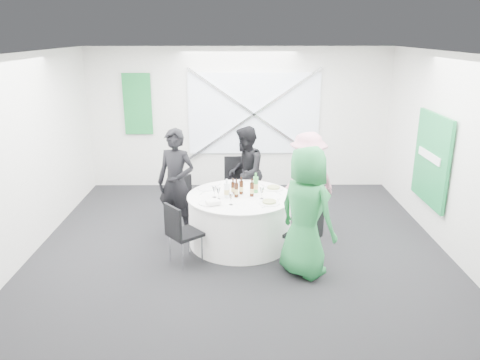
{
  "coord_description": "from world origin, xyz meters",
  "views": [
    {
      "loc": [
        -0.05,
        -6.29,
        3.07
      ],
      "look_at": [
        0.0,
        0.2,
        1.0
      ],
      "focal_mm": 35.0,
      "sensor_mm": 36.0,
      "label": 1
    }
  ],
  "objects_px": {
    "chair_back_left": "(188,198)",
    "clear_water_bottle": "(227,190)",
    "person_woman_pink": "(307,182)",
    "chair_back": "(237,181)",
    "chair_front_left": "(180,230)",
    "banquet_table": "(240,219)",
    "chair_back_right": "(303,194)",
    "person_man_back_left": "(176,183)",
    "person_man_back": "(245,173)",
    "green_water_bottle": "(256,185)",
    "chair_front_right": "(308,231)",
    "person_woman_green": "(306,212)"
  },
  "relations": [
    {
      "from": "chair_back_left",
      "to": "clear_water_bottle",
      "type": "height_order",
      "value": "clear_water_bottle"
    },
    {
      "from": "person_woman_pink",
      "to": "clear_water_bottle",
      "type": "height_order",
      "value": "person_woman_pink"
    },
    {
      "from": "chair_back",
      "to": "chair_front_left",
      "type": "relative_size",
      "value": 1.15
    },
    {
      "from": "chair_front_left",
      "to": "chair_back",
      "type": "bearing_deg",
      "value": -62.22
    },
    {
      "from": "banquet_table",
      "to": "person_woman_pink",
      "type": "height_order",
      "value": "person_woman_pink"
    },
    {
      "from": "banquet_table",
      "to": "chair_back_left",
      "type": "height_order",
      "value": "chair_back_left"
    },
    {
      "from": "chair_back_right",
      "to": "person_man_back_left",
      "type": "relative_size",
      "value": 0.58
    },
    {
      "from": "banquet_table",
      "to": "clear_water_bottle",
      "type": "xyz_separation_m",
      "value": [
        -0.19,
        -0.09,
        0.49
      ]
    },
    {
      "from": "chair_back",
      "to": "person_man_back",
      "type": "bearing_deg",
      "value": -39.59
    },
    {
      "from": "chair_back",
      "to": "green_water_bottle",
      "type": "xyz_separation_m",
      "value": [
        0.28,
        -1.05,
        0.28
      ]
    },
    {
      "from": "person_man_back_left",
      "to": "clear_water_bottle",
      "type": "bearing_deg",
      "value": -9.36
    },
    {
      "from": "chair_back",
      "to": "chair_front_right",
      "type": "xyz_separation_m",
      "value": [
        0.95,
        -1.92,
        -0.08
      ]
    },
    {
      "from": "chair_front_right",
      "to": "clear_water_bottle",
      "type": "distance_m",
      "value": 1.32
    },
    {
      "from": "clear_water_bottle",
      "to": "person_man_back",
      "type": "bearing_deg",
      "value": 76.14
    },
    {
      "from": "chair_front_right",
      "to": "person_woman_green",
      "type": "relative_size",
      "value": 0.51
    },
    {
      "from": "banquet_table",
      "to": "chair_back_left",
      "type": "distance_m",
      "value": 1.06
    },
    {
      "from": "chair_back",
      "to": "person_woman_green",
      "type": "height_order",
      "value": "person_woman_green"
    },
    {
      "from": "banquet_table",
      "to": "green_water_bottle",
      "type": "relative_size",
      "value": 5.11
    },
    {
      "from": "chair_front_left",
      "to": "person_man_back_left",
      "type": "relative_size",
      "value": 0.52
    },
    {
      "from": "chair_back_left",
      "to": "person_woman_green",
      "type": "xyz_separation_m",
      "value": [
        1.67,
        -1.59,
        0.38
      ]
    },
    {
      "from": "clear_water_bottle",
      "to": "green_water_bottle",
      "type": "bearing_deg",
      "value": 27.44
    },
    {
      "from": "chair_back_left",
      "to": "chair_front_left",
      "type": "height_order",
      "value": "chair_front_left"
    },
    {
      "from": "clear_water_bottle",
      "to": "person_man_back_left",
      "type": "bearing_deg",
      "value": 150.55
    },
    {
      "from": "chair_front_right",
      "to": "chair_back_left",
      "type": "bearing_deg",
      "value": -89.54
    },
    {
      "from": "chair_back",
      "to": "chair_back_right",
      "type": "height_order",
      "value": "chair_back"
    },
    {
      "from": "banquet_table",
      "to": "green_water_bottle",
      "type": "height_order",
      "value": "green_water_bottle"
    },
    {
      "from": "chair_front_right",
      "to": "green_water_bottle",
      "type": "height_order",
      "value": "green_water_bottle"
    },
    {
      "from": "chair_back_right",
      "to": "clear_water_bottle",
      "type": "distance_m",
      "value": 1.4
    },
    {
      "from": "chair_back",
      "to": "chair_back_right",
      "type": "bearing_deg",
      "value": -32.4
    },
    {
      "from": "chair_front_right",
      "to": "clear_water_bottle",
      "type": "xyz_separation_m",
      "value": [
        -1.1,
        0.65,
        0.36
      ]
    },
    {
      "from": "person_man_back_left",
      "to": "person_woman_green",
      "type": "distance_m",
      "value": 2.23
    },
    {
      "from": "chair_back",
      "to": "person_man_back_left",
      "type": "bearing_deg",
      "value": -140.54
    },
    {
      "from": "chair_back",
      "to": "person_man_back",
      "type": "distance_m",
      "value": 0.26
    },
    {
      "from": "person_woman_green",
      "to": "green_water_bottle",
      "type": "bearing_deg",
      "value": -12.53
    },
    {
      "from": "banquet_table",
      "to": "person_man_back",
      "type": "height_order",
      "value": "person_man_back"
    },
    {
      "from": "chair_front_left",
      "to": "person_woman_pink",
      "type": "relative_size",
      "value": 0.55
    },
    {
      "from": "chair_front_right",
      "to": "person_woman_green",
      "type": "bearing_deg",
      "value": 20.33
    },
    {
      "from": "banquet_table",
      "to": "clear_water_bottle",
      "type": "relative_size",
      "value": 5.58
    },
    {
      "from": "chair_front_left",
      "to": "green_water_bottle",
      "type": "xyz_separation_m",
      "value": [
        1.05,
        0.81,
        0.37
      ]
    },
    {
      "from": "chair_back_left",
      "to": "green_water_bottle",
      "type": "distance_m",
      "value": 1.25
    },
    {
      "from": "person_man_back_left",
      "to": "person_woman_green",
      "type": "bearing_deg",
      "value": -15.34
    },
    {
      "from": "chair_back_left",
      "to": "clear_water_bottle",
      "type": "xyz_separation_m",
      "value": [
        0.64,
        -0.74,
        0.39
      ]
    },
    {
      "from": "banquet_table",
      "to": "chair_front_right",
      "type": "relative_size",
      "value": 1.78
    },
    {
      "from": "person_woman_green",
      "to": "chair_back",
      "type": "bearing_deg",
      "value": -19.37
    },
    {
      "from": "chair_front_right",
      "to": "person_man_back",
      "type": "relative_size",
      "value": 0.56
    },
    {
      "from": "chair_front_left",
      "to": "person_man_back",
      "type": "distance_m",
      "value": 2.0
    },
    {
      "from": "person_woman_pink",
      "to": "clear_water_bottle",
      "type": "relative_size",
      "value": 5.71
    },
    {
      "from": "chair_back",
      "to": "person_woman_green",
      "type": "xyz_separation_m",
      "value": [
        0.88,
        -2.13,
        0.27
      ]
    },
    {
      "from": "person_woman_green",
      "to": "green_water_bottle",
      "type": "distance_m",
      "value": 1.23
    },
    {
      "from": "chair_back",
      "to": "clear_water_bottle",
      "type": "bearing_deg",
      "value": -98.74
    }
  ]
}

